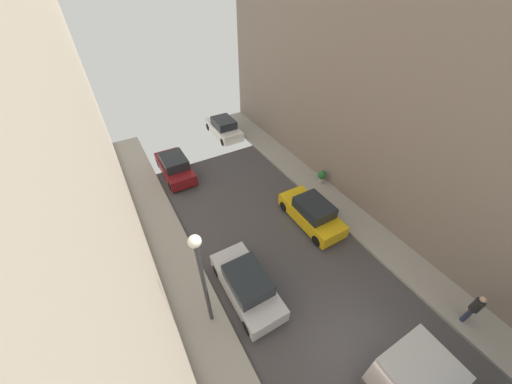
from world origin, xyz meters
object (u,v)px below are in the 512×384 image
(pedestrian, at_px, (474,308))
(potted_plant_1, at_px, (322,176))
(parked_car_left_3, at_px, (247,285))
(parked_car_right_2, at_px, (224,128))
(parked_car_right_1, at_px, (312,213))
(lamp_post, at_px, (201,271))
(parked_car_left_4, at_px, (175,167))

(pedestrian, xyz_separation_m, potted_plant_1, (0.91, 10.33, -0.43))
(parked_car_left_3, height_order, pedestrian, pedestrian)
(parked_car_right_2, xyz_separation_m, potted_plant_1, (2.86, -9.47, -0.08))
(parked_car_left_3, height_order, parked_car_right_1, same)
(parked_car_left_3, bearing_deg, pedestrian, -37.82)
(parked_car_left_3, xyz_separation_m, pedestrian, (7.35, -5.71, 0.35))
(parked_car_right_2, distance_m, lamp_post, 16.43)
(parked_car_right_2, bearing_deg, potted_plant_1, -73.18)
(lamp_post, bearing_deg, parked_car_right_1, 18.59)
(parked_car_right_2, height_order, lamp_post, lamp_post)
(parked_car_right_2, height_order, potted_plant_1, parked_car_right_2)
(parked_car_right_2, xyz_separation_m, lamp_post, (-7.30, -14.42, 2.92))
(lamp_post, bearing_deg, parked_car_right_2, 63.15)
(parked_car_left_3, bearing_deg, lamp_post, -170.35)
(potted_plant_1, bearing_deg, parked_car_left_4, 144.34)
(parked_car_left_4, bearing_deg, pedestrian, -65.68)
(parked_car_right_2, bearing_deg, lamp_post, -116.85)
(parked_car_right_1, bearing_deg, parked_car_left_3, -158.45)
(parked_car_left_4, xyz_separation_m, pedestrian, (7.35, -16.26, 0.35))
(parked_car_right_2, distance_m, potted_plant_1, 9.90)
(parked_car_left_4, bearing_deg, parked_car_right_1, -57.34)
(pedestrian, bearing_deg, lamp_post, 149.80)
(pedestrian, xyz_separation_m, lamp_post, (-9.25, 5.38, 2.57))
(pedestrian, distance_m, potted_plant_1, 10.38)
(lamp_post, bearing_deg, parked_car_left_3, 9.65)
(parked_car_right_2, bearing_deg, parked_car_right_1, -90.00)
(parked_car_right_1, relative_size, potted_plant_1, 4.79)
(parked_car_left_3, height_order, parked_car_left_4, same)
(parked_car_left_3, bearing_deg, parked_car_left_4, 90.00)
(parked_car_left_3, height_order, parked_car_right_2, same)
(parked_car_left_4, distance_m, parked_car_right_2, 6.46)
(parked_car_left_4, height_order, parked_car_right_1, same)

